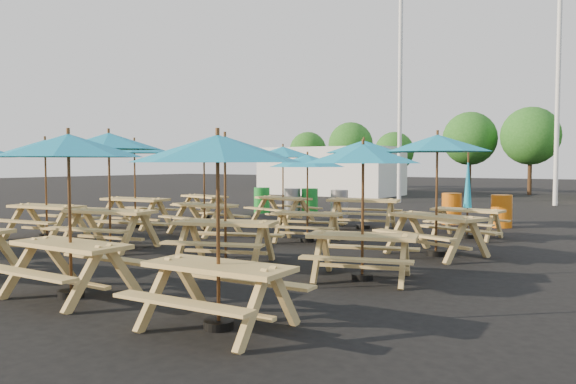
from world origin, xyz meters
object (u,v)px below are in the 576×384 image
Objects in this scene: picnic_unit_11 at (364,152)px; picnic_unit_13 at (363,162)px; picnic_unit_15 at (468,202)px; picnic_unit_2 at (134,152)px; picnic_unit_7 at (283,157)px; waste_bin_2 at (310,201)px; picnic_unit_10 at (307,166)px; waste_bin_0 at (262,200)px; picnic_unit_1 at (45,153)px; picnic_unit_3 at (204,160)px; picnic_unit_8 at (69,155)px; picnic_unit_12 at (218,160)px; waste_bin_4 at (452,209)px; waste_bin_3 at (339,204)px; waste_bin_1 at (292,201)px; picnic_unit_6 at (204,157)px; picnic_unit_5 at (109,148)px; picnic_unit_14 at (437,150)px; picnic_unit_9 at (225,153)px; waste_bin_5 at (502,211)px.

picnic_unit_13 is at bearing -78.51° from picnic_unit_11.
picnic_unit_2 is at bearing -156.57° from picnic_unit_15.
picnic_unit_15 is (5.84, -0.33, -1.19)m from picnic_unit_7.
picnic_unit_13 is 2.53× the size of waste_bin_2.
picnic_unit_10 is 8.05m from waste_bin_0.
picnic_unit_1 reaches higher than picnic_unit_3.
picnic_unit_8 is 2.71m from picnic_unit_12.
picnic_unit_1 is 2.86m from picnic_unit_2.
waste_bin_0 is (-8.52, 2.85, -0.42)m from picnic_unit_15.
picnic_unit_7 is 5.47m from waste_bin_4.
picnic_unit_13 is 2.53× the size of waste_bin_4.
picnic_unit_3 is 3.17m from waste_bin_0.
picnic_unit_1 is 9.63m from waste_bin_3.
waste_bin_1 is 0.64m from waste_bin_2.
picnic_unit_3 is at bearing 167.68° from picnic_unit_11.
waste_bin_1 is (-1.18, 6.04, -1.57)m from picnic_unit_6.
picnic_unit_5 is 6.99m from picnic_unit_14.
waste_bin_3 is at bearing 73.11° from picnic_unit_5.
picnic_unit_13 is 11.58m from waste_bin_2.
picnic_unit_5 reaches higher than waste_bin_3.
picnic_unit_9 reaches higher than picnic_unit_10.
waste_bin_2 is at bearing 106.43° from picnic_unit_10.
picnic_unit_15 is 2.29× the size of waste_bin_0.
picnic_unit_9 is at bearing 86.59° from picnic_unit_8.
waste_bin_0 is (0.24, 5.91, -1.72)m from picnic_unit_2.
picnic_unit_5 is at bearing -14.02° from picnic_unit_1.
picnic_unit_12 is 14.33m from waste_bin_2.
picnic_unit_12 is 1.02× the size of picnic_unit_15.
picnic_unit_12 is (2.87, -6.53, 0.11)m from picnic_unit_10.
picnic_unit_6 reaches higher than waste_bin_3.
waste_bin_1 is at bearing 108.28° from picnic_unit_8.
picnic_unit_2 is 2.67× the size of waste_bin_1.
picnic_unit_5 reaches higher than waste_bin_5.
waste_bin_0 is at bearing 165.72° from picnic_unit_15.
picnic_unit_7 reaches higher than picnic_unit_9.
waste_bin_4 is at bearing 43.20° from picnic_unit_11.
waste_bin_2 is 1.00× the size of waste_bin_5.
picnic_unit_14 reaches higher than waste_bin_5.
picnic_unit_1 is 2.62× the size of waste_bin_4.
picnic_unit_11 is at bearing -24.78° from waste_bin_0.
picnic_unit_7 is at bearing -74.24° from waste_bin_2.
picnic_unit_1 reaches higher than picnic_unit_15.
picnic_unit_8 is at bearing -147.54° from picnic_unit_13.
picnic_unit_1 is 1.08× the size of picnic_unit_8.
picnic_unit_14 reaches higher than waste_bin_0.
picnic_unit_3 is at bearing 84.86° from picnic_unit_2.
picnic_unit_9 is 2.82× the size of waste_bin_1.
picnic_unit_15 is (6.02, 6.14, -1.32)m from picnic_unit_5.
picnic_unit_8 reaches higher than waste_bin_0.
waste_bin_1 is (-1.20, 9.11, -1.74)m from picnic_unit_5.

